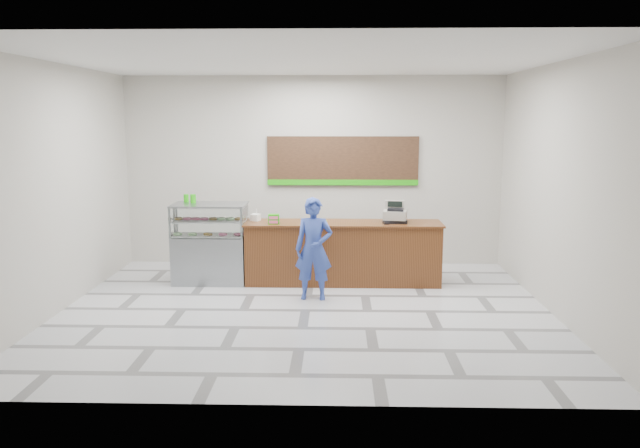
{
  "coord_description": "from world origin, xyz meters",
  "views": [
    {
      "loc": [
        0.45,
        -8.62,
        2.73
      ],
      "look_at": [
        0.19,
        0.9,
        1.11
      ],
      "focal_mm": 35.0,
      "sensor_mm": 36.0,
      "label": 1
    }
  ],
  "objects_px": {
    "cash_register": "(395,214)",
    "customer": "(314,249)",
    "sales_counter": "(343,253)",
    "display_case": "(210,242)",
    "serving_tray": "(315,221)"
  },
  "relations": [
    {
      "from": "cash_register",
      "to": "serving_tray",
      "type": "xyz_separation_m",
      "value": [
        -1.33,
        -0.02,
        -0.12
      ]
    },
    {
      "from": "customer",
      "to": "sales_counter",
      "type": "bearing_deg",
      "value": 67.58
    },
    {
      "from": "display_case",
      "to": "serving_tray",
      "type": "height_order",
      "value": "display_case"
    },
    {
      "from": "sales_counter",
      "to": "serving_tray",
      "type": "distance_m",
      "value": 0.7
    },
    {
      "from": "display_case",
      "to": "serving_tray",
      "type": "xyz_separation_m",
      "value": [
        1.75,
        0.01,
        0.36
      ]
    },
    {
      "from": "serving_tray",
      "to": "customer",
      "type": "height_order",
      "value": "customer"
    },
    {
      "from": "customer",
      "to": "display_case",
      "type": "bearing_deg",
      "value": 155.1
    },
    {
      "from": "display_case",
      "to": "customer",
      "type": "distance_m",
      "value": 2.01
    },
    {
      "from": "sales_counter",
      "to": "cash_register",
      "type": "height_order",
      "value": "cash_register"
    },
    {
      "from": "sales_counter",
      "to": "cash_register",
      "type": "relative_size",
      "value": 7.3
    },
    {
      "from": "cash_register",
      "to": "sales_counter",
      "type": "bearing_deg",
      "value": -168.42
    },
    {
      "from": "cash_register",
      "to": "customer",
      "type": "xyz_separation_m",
      "value": [
        -1.31,
        -0.97,
        -0.38
      ]
    },
    {
      "from": "display_case",
      "to": "cash_register",
      "type": "xyz_separation_m",
      "value": [
        3.08,
        0.03,
        0.49
      ]
    },
    {
      "from": "cash_register",
      "to": "customer",
      "type": "height_order",
      "value": "customer"
    },
    {
      "from": "display_case",
      "to": "serving_tray",
      "type": "bearing_deg",
      "value": 0.3
    }
  ]
}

